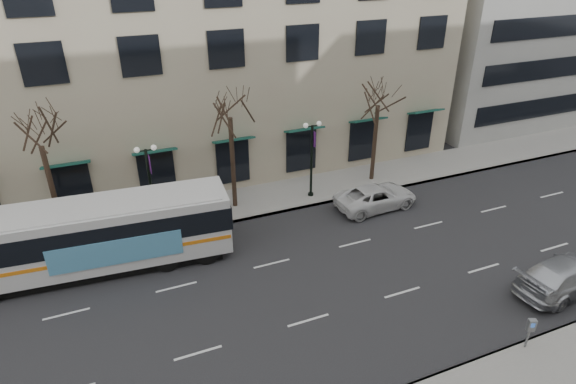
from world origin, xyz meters
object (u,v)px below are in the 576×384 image
tree_far_left (37,129)px  city_bus (94,235)px  tree_far_mid (229,102)px  white_pickup (376,197)px  lamp_post_left (151,183)px  pay_station (531,327)px  lamp_post_right (312,156)px  tree_far_right (379,91)px  silver_car (566,275)px

tree_far_left → city_bus: tree_far_left is taller
tree_far_mid → white_pickup: bearing=-22.4°
lamp_post_left → pay_station: size_ratio=3.57×
tree_far_left → tree_far_mid: bearing=0.0°
tree_far_left → white_pickup: (18.22, -3.39, -5.96)m
tree_far_mid → lamp_post_left: size_ratio=1.64×
lamp_post_left → lamp_post_right: size_ratio=1.00×
tree_far_mid → tree_far_right: size_ratio=1.06×
tree_far_left → tree_far_mid: tree_far_mid is taller
city_bus → silver_car: bearing=-22.1°
tree_far_mid → silver_car: tree_far_mid is taller
tree_far_mid → city_bus: tree_far_mid is taller
tree_far_mid → pay_station: (7.57, -16.10, -5.70)m
tree_far_left → tree_far_right: 20.00m
city_bus → white_pickup: city_bus is taller
silver_car → lamp_post_right: bearing=23.5°
tree_far_right → lamp_post_right: 6.11m
city_bus → silver_car: size_ratio=2.45×
tree_far_left → lamp_post_left: bearing=-6.8°
tree_far_right → city_bus: size_ratio=0.58×
tree_far_mid → tree_far_right: tree_far_mid is taller
silver_car → city_bus: bearing=57.8°
tree_far_right → tree_far_left: bearing=180.0°
tree_far_mid → silver_car: (12.35, -13.83, -6.08)m
silver_car → pay_station: bearing=109.8°
tree_far_right → city_bus: (-18.31, -3.43, -4.40)m
tree_far_mid → city_bus: bearing=-157.6°
tree_far_left → pay_station: (17.57, -16.10, -5.49)m
lamp_post_left → white_pickup: size_ratio=0.98×
white_pickup → tree_far_right: bearing=-30.4°
tree_far_mid → pay_station: size_ratio=5.85×
white_pickup → pay_station: 12.74m
lamp_post_right → pay_station: size_ratio=3.57×
tree_far_right → lamp_post_right: bearing=-173.1°
tree_far_left → lamp_post_right: tree_far_left is taller
tree_far_left → white_pickup: 19.47m
tree_far_left → tree_far_mid: (10.00, 0.00, 0.21)m
tree_far_mid → silver_car: 19.52m
lamp_post_right → city_bus: lamp_post_right is taller
city_bus → white_pickup: size_ratio=2.61×
tree_far_mid → lamp_post_right: (5.01, -0.60, -3.96)m
city_bus → silver_car: 23.17m
white_pickup → lamp_post_left: bearing=75.4°
tree_far_mid → silver_car: size_ratio=1.51×
city_bus → pay_station: (15.88, -12.67, -0.82)m
tree_far_left → silver_car: (22.35, -13.83, -5.88)m
tree_far_left → tree_far_mid: size_ratio=0.98×
tree_far_mid → white_pickup: 10.82m
tree_far_left → city_bus: 6.04m
tree_far_mid → tree_far_left: bearing=-180.0°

